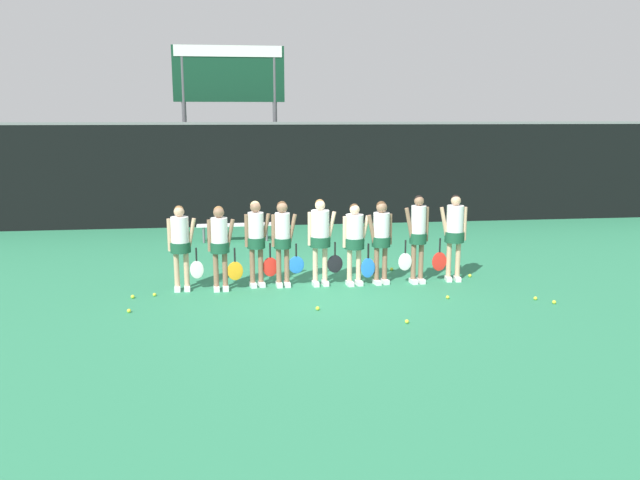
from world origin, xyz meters
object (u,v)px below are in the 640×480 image
(player_4, at_px, (320,235))
(tennis_ball_10, at_px, (129,311))
(bench_courtside, at_px, (235,226))
(tennis_ball_7, at_px, (278,263))
(tennis_ball_6, at_px, (448,297))
(tennis_ball_8, at_px, (535,298))
(player_2, at_px, (256,237))
(player_8, at_px, (454,230))
(player_7, at_px, (418,232))
(player_1, at_px, (220,241))
(player_3, at_px, (283,237))
(tennis_ball_3, at_px, (407,321))
(player_6, at_px, (381,235))
(scoreboard, at_px, (229,87))
(tennis_ball_2, at_px, (133,297))
(tennis_ball_1, at_px, (392,269))
(player_5, at_px, (355,238))
(tennis_ball_0, at_px, (318,308))
(tennis_ball_4, at_px, (155,295))
(tennis_ball_5, at_px, (554,302))
(tennis_ball_9, at_px, (470,276))
(player_0, at_px, (181,241))

(player_4, xyz_separation_m, tennis_ball_10, (-3.49, -1.33, -0.99))
(bench_courtside, relative_size, tennis_ball_7, 30.65)
(tennis_ball_6, bearing_deg, bench_courtside, 123.42)
(tennis_ball_8, bearing_deg, player_2, 162.54)
(player_8, bearing_deg, player_7, -168.25)
(player_1, bearing_deg, tennis_ball_8, -17.32)
(player_4, xyz_separation_m, tennis_ball_8, (3.79, -1.51, -0.99))
(player_3, relative_size, tennis_ball_3, 25.52)
(bench_courtside, xyz_separation_m, player_6, (2.91, -4.73, 0.59))
(tennis_ball_8, bearing_deg, scoreboard, 119.30)
(player_3, distance_m, tennis_ball_2, 3.03)
(player_6, height_order, tennis_ball_1, player_6)
(scoreboard, distance_m, player_5, 9.46)
(player_8, xyz_separation_m, tennis_ball_0, (-2.98, -1.62, -1.01))
(player_4, xyz_separation_m, player_5, (0.67, -0.06, -0.06))
(tennis_ball_6, xyz_separation_m, tennis_ball_10, (-5.70, -0.10, 0.00))
(scoreboard, distance_m, tennis_ball_3, 12.08)
(tennis_ball_3, xyz_separation_m, tennis_ball_4, (-4.29, 2.11, -0.00))
(player_2, height_order, player_3, player_2)
(player_3, relative_size, tennis_ball_10, 24.85)
(tennis_ball_1, distance_m, tennis_ball_4, 5.06)
(tennis_ball_0, bearing_deg, player_8, 28.45)
(player_6, xyz_separation_m, tennis_ball_2, (-4.77, -0.44, -0.95))
(player_8, bearing_deg, player_5, -171.89)
(tennis_ball_1, bearing_deg, tennis_ball_2, -164.68)
(player_8, relative_size, tennis_ball_5, 25.36)
(player_5, relative_size, player_7, 0.92)
(player_3, height_order, tennis_ball_9, player_3)
(player_5, xyz_separation_m, tennis_ball_6, (1.54, -1.17, -0.93))
(player_8, bearing_deg, tennis_ball_10, -161.72)
(player_8, xyz_separation_m, tennis_ball_10, (-6.22, -1.34, -1.01))
(player_5, height_order, tennis_ball_0, player_5)
(scoreboard, xyz_separation_m, player_3, (1.07, -8.45, -3.20))
(player_0, bearing_deg, player_8, -3.13)
(player_6, bearing_deg, scoreboard, 99.10)
(player_1, bearing_deg, player_7, -2.97)
(player_1, xyz_separation_m, player_3, (1.21, 0.13, 0.03))
(player_5, relative_size, tennis_ball_7, 24.54)
(tennis_ball_5, bearing_deg, player_4, 156.05)
(player_6, relative_size, tennis_ball_10, 24.47)
(player_8, relative_size, tennis_ball_7, 26.50)
(player_7, xyz_separation_m, tennis_ball_10, (-5.44, -1.26, -1.01))
(scoreboard, height_order, player_2, scoreboard)
(player_7, xyz_separation_m, tennis_ball_7, (-2.69, 1.90, -1.01))
(tennis_ball_3, distance_m, tennis_ball_10, 4.74)
(player_4, distance_m, tennis_ball_2, 3.73)
(tennis_ball_5, xyz_separation_m, tennis_ball_7, (-4.75, 3.61, -0.00))
(tennis_ball_7, height_order, tennis_ball_8, same)
(scoreboard, distance_m, tennis_ball_7, 7.91)
(scoreboard, xyz_separation_m, player_6, (3.02, -8.51, -3.21))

